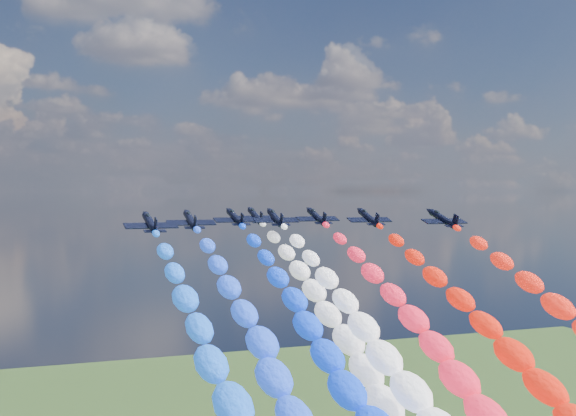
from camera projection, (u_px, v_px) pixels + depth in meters
name	position (u px, v px, depth m)	size (l,w,h in m)	color
jet_0	(150.00, 223.00, 123.83)	(8.51, 11.41, 2.51)	black
jet_1	(191.00, 220.00, 135.58)	(8.51, 11.41, 2.51)	black
trail_1	(287.00, 416.00, 91.23)	(5.72, 92.32, 45.88)	blue
jet_2	(235.00, 218.00, 148.57)	(8.51, 11.41, 2.51)	black
trail_2	(338.00, 388.00, 104.23)	(5.72, 92.32, 45.88)	#0B35DD
jet_3	(275.00, 218.00, 147.41)	(8.51, 11.41, 2.51)	black
trail_3	(397.00, 391.00, 103.06)	(5.72, 92.32, 45.88)	white
jet_4	(255.00, 216.00, 159.53)	(8.51, 11.41, 2.51)	black
trail_4	(357.00, 370.00, 115.18)	(5.72, 92.32, 45.88)	silver
jet_5	(317.00, 217.00, 154.64)	(8.51, 11.41, 2.51)	black
trail_5	(447.00, 377.00, 110.29)	(5.72, 92.32, 45.88)	#FA1B38
jet_6	(368.00, 218.00, 149.32)	(8.51, 11.41, 2.51)	black
trail_6	(527.00, 387.00, 104.98)	(5.72, 92.32, 45.88)	red
jet_7	(443.00, 219.00, 141.93)	(8.51, 11.41, 2.51)	black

